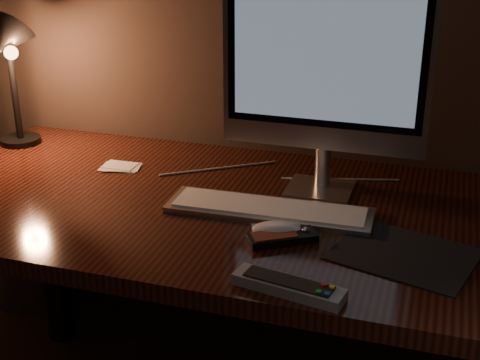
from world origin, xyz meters
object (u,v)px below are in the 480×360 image
(mouse, at_px, (277,231))
(media_remote, at_px, (282,237))
(keyboard, at_px, (269,209))
(tv_remote, at_px, (288,286))
(desk_lamp, at_px, (10,58))
(desk, at_px, (250,242))
(monitor, at_px, (325,70))

(mouse, distance_m, media_remote, 0.03)
(mouse, relative_size, media_remote, 0.70)
(keyboard, distance_m, tv_remote, 0.33)
(desk_lamp, bearing_deg, media_remote, -29.32)
(keyboard, height_order, mouse, mouse)
(desk, xyz_separation_m, monitor, (0.15, 0.07, 0.43))
(media_remote, xyz_separation_m, tv_remote, (0.06, -0.18, 0.00))
(media_remote, bearing_deg, mouse, 94.34)
(mouse, relative_size, desk_lamp, 0.27)
(desk, bearing_deg, desk_lamp, 170.68)
(monitor, relative_size, desk_lamp, 1.31)
(tv_remote, bearing_deg, monitor, 104.73)
(tv_remote, relative_size, desk_lamp, 0.55)
(desk, distance_m, media_remote, 0.29)
(media_remote, relative_size, tv_remote, 0.70)
(keyboard, height_order, desk_lamp, desk_lamp)
(keyboard, bearing_deg, desk_lamp, 163.51)
(tv_remote, bearing_deg, media_remote, 117.72)
(monitor, distance_m, keyboard, 0.34)
(desk, distance_m, tv_remote, 0.46)
(mouse, distance_m, tv_remote, 0.22)
(desk, bearing_deg, monitor, 23.82)
(desk, relative_size, mouse, 15.43)
(tv_remote, height_order, desk_lamp, desk_lamp)
(mouse, bearing_deg, keyboard, 95.51)
(media_remote, height_order, desk_lamp, desk_lamp)
(media_remote, height_order, tv_remote, same)
(desk, xyz_separation_m, desk_lamp, (-0.71, 0.12, 0.39))
(mouse, height_order, desk_lamp, desk_lamp)
(tv_remote, bearing_deg, mouse, 120.38)
(media_remote, bearing_deg, keyboard, 83.76)
(mouse, xyz_separation_m, tv_remote, (0.08, -0.21, 0.00))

